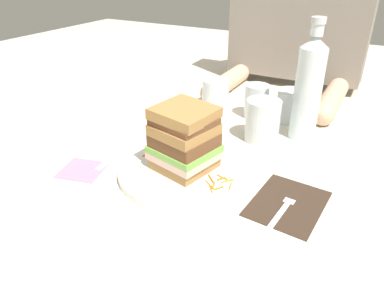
{
  "coord_description": "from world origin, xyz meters",
  "views": [
    {
      "loc": [
        0.32,
        -0.56,
        0.41
      ],
      "look_at": [
        0.0,
        0.02,
        0.06
      ],
      "focal_mm": 33.7,
      "sensor_mm": 36.0,
      "label": 1
    }
  ],
  "objects": [
    {
      "name": "empty_tumbler_2",
      "position": [
        0.12,
        0.37,
        0.04
      ],
      "size": [
        0.08,
        0.08,
        0.09
      ],
      "primitive_type": "cylinder",
      "color": "silver",
      "rests_on": "ground_plane"
    },
    {
      "name": "carrot_shred_15",
      "position": [
        0.08,
        -0.05,
        0.02
      ],
      "size": [
        0.02,
        0.03,
        0.0
      ],
      "primitive_type": "cylinder",
      "rotation": [
        0.0,
        1.57,
        2.24
      ],
      "color": "orange",
      "rests_on": "main_plate"
    },
    {
      "name": "carrot_shred_13",
      "position": [
        0.1,
        -0.02,
        0.02
      ],
      "size": [
        0.02,
        0.02,
        0.0
      ],
      "primitive_type": "cylinder",
      "rotation": [
        0.0,
        1.57,
        0.98
      ],
      "color": "orange",
      "rests_on": "main_plate"
    },
    {
      "name": "carrot_shred_9",
      "position": [
        0.09,
        -0.02,
        0.02
      ],
      "size": [
        0.01,
        0.02,
        0.0
      ],
      "primitive_type": "cylinder",
      "rotation": [
        0.0,
        1.57,
        4.19
      ],
      "color": "orange",
      "rests_on": "main_plate"
    },
    {
      "name": "empty_tumbler_1",
      "position": [
        -0.11,
        0.36,
        0.04
      ],
      "size": [
        0.08,
        0.08,
        0.08
      ],
      "primitive_type": "cylinder",
      "color": "silver",
      "rests_on": "ground_plane"
    },
    {
      "name": "carrot_shred_7",
      "position": [
        -0.1,
        0.0,
        0.02
      ],
      "size": [
        0.01,
        0.03,
        0.0
      ],
      "primitive_type": "cylinder",
      "rotation": [
        0.0,
        1.57,
        4.54
      ],
      "color": "orange",
      "rests_on": "main_plate"
    },
    {
      "name": "carrot_shred_8",
      "position": [
        -0.09,
        0.02,
        0.02
      ],
      "size": [
        0.03,
        0.01,
        0.0
      ],
      "primitive_type": "cylinder",
      "rotation": [
        0.0,
        1.57,
        6.03
      ],
      "color": "orange",
      "rests_on": "main_plate"
    },
    {
      "name": "knife",
      "position": [
        -0.18,
        0.01,
        0.0
      ],
      "size": [
        0.03,
        0.2,
        0.0
      ],
      "color": "silver",
      "rests_on": "ground_plane"
    },
    {
      "name": "juice_glass",
      "position": [
        0.09,
        0.22,
        0.05
      ],
      "size": [
        0.08,
        0.08,
        0.1
      ],
      "color": "white",
      "rests_on": "ground_plane"
    },
    {
      "name": "carrot_shred_5",
      "position": [
        -0.07,
        -0.0,
        0.02
      ],
      "size": [
        0.02,
        0.03,
        0.0
      ],
      "primitive_type": "cylinder",
      "rotation": [
        0.0,
        1.57,
        5.21
      ],
      "color": "orange",
      "rests_on": "main_plate"
    },
    {
      "name": "sandwich",
      "position": [
        0.0,
        -0.01,
        0.08
      ],
      "size": [
        0.14,
        0.14,
        0.13
      ],
      "color": "#A87A42",
      "rests_on": "main_plate"
    },
    {
      "name": "diner_across",
      "position": [
        0.03,
        0.67,
        0.27
      ],
      "size": [
        0.45,
        0.43,
        0.6
      ],
      "color": "#DBAD89",
      "rests_on": "ground_plane"
    },
    {
      "name": "carrot_shred_11",
      "position": [
        0.07,
        -0.04,
        0.02
      ],
      "size": [
        0.03,
        0.02,
        0.0
      ],
      "primitive_type": "cylinder",
      "rotation": [
        0.0,
        1.57,
        2.55
      ],
      "color": "orange",
      "rests_on": "main_plate"
    },
    {
      "name": "carrot_shred_17",
      "position": [
        0.1,
        -0.05,
        0.02
      ],
      "size": [
        0.01,
        0.02,
        0.0
      ],
      "primitive_type": "cylinder",
      "rotation": [
        0.0,
        1.57,
        4.15
      ],
      "color": "orange",
      "rests_on": "main_plate"
    },
    {
      "name": "main_plate",
      "position": [
        0.0,
        -0.01,
        0.01
      ],
      "size": [
        0.28,
        0.28,
        0.02
      ],
      "primitive_type": "cylinder",
      "color": "white",
      "rests_on": "ground_plane"
    },
    {
      "name": "carrot_shred_12",
      "position": [
        0.07,
        -0.02,
        0.02
      ],
      "size": [
        0.02,
        0.02,
        0.0
      ],
      "primitive_type": "cylinder",
      "rotation": [
        0.0,
        1.57,
        2.36
      ],
      "color": "orange",
      "rests_on": "main_plate"
    },
    {
      "name": "carrot_shred_18",
      "position": [
        0.1,
        -0.01,
        0.02
      ],
      "size": [
        0.02,
        0.02,
        0.0
      ],
      "primitive_type": "cylinder",
      "rotation": [
        0.0,
        1.57,
        0.77
      ],
      "color": "orange",
      "rests_on": "main_plate"
    },
    {
      "name": "carrot_shred_4",
      "position": [
        -0.08,
        0.03,
        0.02
      ],
      "size": [
        0.02,
        0.01,
        0.0
      ],
      "primitive_type": "cylinder",
      "rotation": [
        0.0,
        1.57,
        3.46
      ],
      "color": "orange",
      "rests_on": "main_plate"
    },
    {
      "name": "carrot_shred_10",
      "position": [
        0.08,
        -0.05,
        0.02
      ],
      "size": [
        0.01,
        0.02,
        0.0
      ],
      "primitive_type": "cylinder",
      "rotation": [
        0.0,
        1.57,
        4.87
      ],
      "color": "orange",
      "rests_on": "main_plate"
    },
    {
      "name": "carrot_shred_14",
      "position": [
        0.09,
        -0.01,
        0.02
      ],
      "size": [
        0.03,
        0.01,
        0.0
      ],
      "primitive_type": "cylinder",
      "rotation": [
        0.0,
        1.57,
        6.03
      ],
      "color": "orange",
      "rests_on": "main_plate"
    },
    {
      "name": "carrot_shred_16",
      "position": [
        0.11,
        -0.03,
        0.02
      ],
      "size": [
        0.01,
        0.02,
        0.0
      ],
      "primitive_type": "cylinder",
      "rotation": [
        0.0,
        1.57,
        1.8
      ],
      "color": "orange",
      "rests_on": "main_plate"
    },
    {
      "name": "napkin_dark",
      "position": [
        0.22,
        -0.01,
        0.0
      ],
      "size": [
        0.13,
        0.17,
        0.0
      ],
      "primitive_type": "cube",
      "rotation": [
        0.0,
        0.0,
        -0.08
      ],
      "color": "#38281E",
      "rests_on": "ground_plane"
    },
    {
      "name": "water_bottle",
      "position": [
        0.17,
        0.28,
        0.13
      ],
      "size": [
        0.06,
        0.06,
        0.29
      ],
      "color": "silver",
      "rests_on": "ground_plane"
    },
    {
      "name": "carrot_shred_3",
      "position": [
        -0.09,
        0.03,
        0.02
      ],
      "size": [
        0.02,
        0.03,
        0.0
      ],
      "primitive_type": "cylinder",
      "rotation": [
        0.0,
        1.57,
        1.12
      ],
      "color": "orange",
      "rests_on": "main_plate"
    },
    {
      "name": "carrot_shred_6",
      "position": [
        -0.11,
        0.02,
        0.02
      ],
      "size": [
        0.01,
        0.02,
        0.0
      ],
      "primitive_type": "cylinder",
      "rotation": [
        0.0,
        1.57,
        1.88
      ],
      "color": "orange",
      "rests_on": "main_plate"
    },
    {
      "name": "carrot_shred_1",
      "position": [
        -0.09,
        -0.01,
        0.02
      ],
      "size": [
        0.02,
        0.02,
        0.0
      ],
      "primitive_type": "cylinder",
      "rotation": [
        0.0,
        1.57,
        5.29
      ],
      "color": "orange",
      "rests_on": "main_plate"
    },
    {
      "name": "carrot_shred_2",
      "position": [
        -0.07,
        0.03,
        0.02
      ],
      "size": [
        0.02,
        0.01,
        0.0
      ],
      "primitive_type": "cylinder",
      "rotation": [
        0.0,
        1.57,
        0.4
      ],
      "color": "orange",
      "rests_on": "main_plate"
    },
    {
      "name": "napkin_pink",
      "position": [
        -0.2,
        -0.1,
        0.0
      ],
      "size": [
        0.11,
        0.1,
        0.0
      ],
      "primitive_type": "cube",
      "rotation": [
        0.0,
        0.0,
        0.25
      ],
      "color": "pink",
      "rests_on": "ground_plane"
    },
    {
      "name": "carrot_shred_0",
      "position": [
        -0.07,
        0.02,
        0.02
      ],
      "size": [
        0.01,
        0.02,
        0.0
      ],
      "primitive_type": "cylinder",
      "rotation": [
        0.0,
        1.57,
        5.17
      ],
      "color": "orange",
      "rests_on": "main_plate"
    },
    {
      "name": "ground_plane",
      "position": [
        0.0,
        0.0,
        0.0
      ],
      "size": [
        3.0,
        3.0,
        0.0
      ],
      "primitive_type": "plane",
      "color": "beige"
    },
    {
      "name": "empty_tumbler_0",
      "position": [
        0.03,
        0.34,
        0.05
      ],
      "size": [
        0.07,
        0.07,
        0.09
      ],
      "primitive_type": "cylinder",
      "color": "silver",
      "rests_on": "ground_plane"
    },
    {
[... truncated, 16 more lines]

